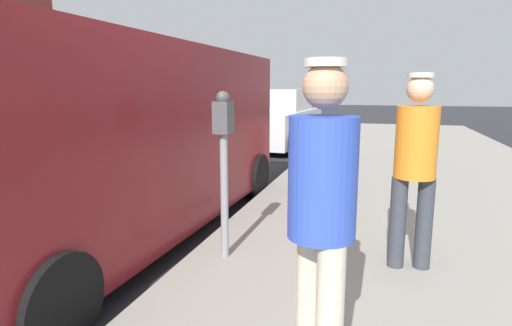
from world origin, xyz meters
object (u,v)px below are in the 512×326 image
Objects in this scene: pedestrian_in_orange at (415,160)px; parked_van at (120,136)px; pedestrian_in_blue at (322,207)px; fire_hydrant at (309,151)px; parking_meter_near at (224,147)px; parked_sedan_ahead at (276,121)px.

parked_van is at bearing 173.04° from pedestrian_in_orange.
pedestrian_in_blue is 5.56m from fire_hydrant.
fire_hydrant is at bearing 111.86° from pedestrian_in_orange.
pedestrian_in_orange is (1.62, 0.25, -0.08)m from parking_meter_near.
pedestrian_in_blue reaches higher than pedestrian_in_orange.
parked_van is (-1.50, 0.63, -0.03)m from parking_meter_near.
pedestrian_in_orange reaches higher than fire_hydrant.
pedestrian_in_blue is 0.32× the size of parked_van.
parked_van is at bearing -89.34° from parked_sedan_ahead.
parked_van is at bearing 157.24° from parking_meter_near.
pedestrian_in_blue is 1.96× the size of fire_hydrant.
pedestrian_in_blue reaches higher than fire_hydrant.
parked_sedan_ahead is 4.69m from fire_hydrant.
pedestrian_in_orange is 0.37× the size of parked_sedan_ahead.
parked_sedan_ahead is 5.23× the size of fire_hydrant.
parked_van reaches higher than pedestrian_in_blue.
pedestrian_in_orange reaches higher than parking_meter_near.
pedestrian_in_blue is 1.75m from pedestrian_in_orange.
parked_van is (-2.56, 2.04, 0.04)m from pedestrian_in_blue.
pedestrian_in_orange is 1.94× the size of fire_hydrant.
parking_meter_near reaches higher than fire_hydrant.
parked_van reaches higher than pedestrian_in_orange.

